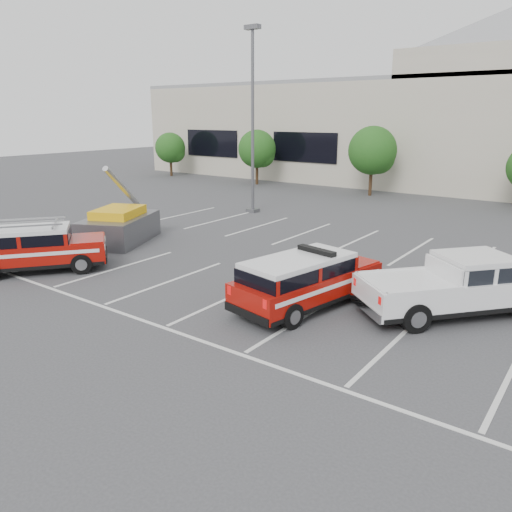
{
  "coord_description": "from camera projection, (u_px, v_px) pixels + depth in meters",
  "views": [
    {
      "loc": [
        9.42,
        -11.44,
        5.59
      ],
      "look_at": [
        -0.01,
        1.42,
        1.05
      ],
      "focal_mm": 35.0,
      "sensor_mm": 36.0,
      "label": 1
    }
  ],
  "objects": [
    {
      "name": "white_pickup",
      "position": [
        459.0,
        291.0,
        14.35
      ],
      "size": [
        5.15,
        5.56,
        1.73
      ],
      "rotation": [
        0.0,
        0.0,
        -0.71
      ],
      "color": "silver",
      "rests_on": "ground"
    },
    {
      "name": "tree_left",
      "position": [
        258.0,
        150.0,
        40.58
      ],
      "size": [
        3.07,
        3.07,
        4.42
      ],
      "color": "#3F2B19",
      "rests_on": "ground"
    },
    {
      "name": "stall_markings",
      "position": [
        303.0,
        264.0,
        19.25
      ],
      "size": [
        23.0,
        15.0,
        0.01
      ],
      "primitive_type": "cube",
      "color": "silver",
      "rests_on": "ground"
    },
    {
      "name": "fire_chief_suv",
      "position": [
        306.0,
        284.0,
        14.87
      ],
      "size": [
        2.75,
        5.21,
        1.74
      ],
      "rotation": [
        0.0,
        0.0,
        -0.2
      ],
      "color": "#920D07",
      "rests_on": "ground"
    },
    {
      "name": "light_pole_left",
      "position": [
        253.0,
        122.0,
        28.2
      ],
      "size": [
        0.9,
        0.6,
        10.24
      ],
      "color": "#59595E",
      "rests_on": "ground"
    },
    {
      "name": "tree_far_left",
      "position": [
        171.0,
        149.0,
        46.34
      ],
      "size": [
        2.77,
        2.77,
        3.99
      ],
      "color": "#3F2B19",
      "rests_on": "ground"
    },
    {
      "name": "ground",
      "position": [
        230.0,
        298.0,
        15.76
      ],
      "size": [
        120.0,
        120.0,
        0.0
      ],
      "primitive_type": "plane",
      "color": "#3A3A3D",
      "rests_on": "ground"
    },
    {
      "name": "convention_building",
      "position": [
        487.0,
        126.0,
        39.08
      ],
      "size": [
        60.0,
        16.99,
        13.2
      ],
      "color": "beige",
      "rests_on": "ground"
    },
    {
      "name": "tree_mid_left",
      "position": [
        374.0,
        152.0,
        34.82
      ],
      "size": [
        3.37,
        3.37,
        4.85
      ],
      "color": "#3F2B19",
      "rests_on": "ground"
    },
    {
      "name": "utility_rig",
      "position": [
        116.0,
        227.0,
        22.48
      ],
      "size": [
        3.73,
        4.91,
        3.5
      ],
      "rotation": [
        0.0,
        0.0,
        0.42
      ],
      "color": "#59595E",
      "rests_on": "ground"
    },
    {
      "name": "ladder_suv",
      "position": [
        35.0,
        251.0,
        18.31
      ],
      "size": [
        4.36,
        4.88,
        1.87
      ],
      "rotation": [
        0.0,
        0.0,
        -0.66
      ],
      "color": "#920D07",
      "rests_on": "ground"
    }
  ]
}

